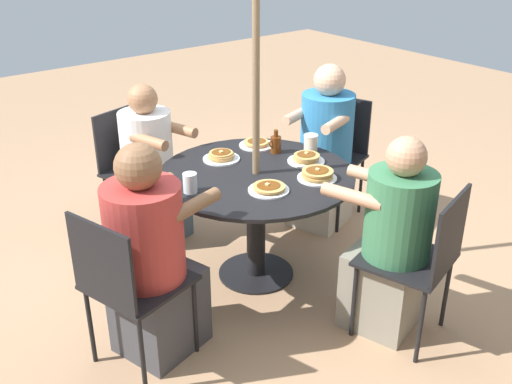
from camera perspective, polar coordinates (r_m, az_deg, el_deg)
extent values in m
plane|color=tan|center=(3.91, 0.00, -7.77)|extent=(12.00, 12.00, 0.00)
cylinder|color=black|center=(3.91, 0.00, -7.68)|extent=(0.48, 0.48, 0.01)
cylinder|color=black|center=(3.73, 0.00, -3.34)|extent=(0.12, 0.12, 0.69)
cylinder|color=black|center=(3.57, 0.00, 1.66)|extent=(1.18, 1.18, 0.02)
cylinder|color=#846B4C|center=(3.43, 0.00, 7.72)|extent=(0.04, 0.04, 2.20)
cylinder|color=black|center=(3.32, 9.31, -10.19)|extent=(0.02, 0.02, 0.46)
cylinder|color=black|center=(3.61, 12.05, -7.24)|extent=(0.02, 0.02, 0.46)
cylinder|color=black|center=(3.22, 15.39, -12.25)|extent=(0.02, 0.02, 0.46)
cylinder|color=black|center=(3.51, 17.67, -9.01)|extent=(0.02, 0.02, 0.46)
cube|color=black|center=(3.28, 14.04, -6.21)|extent=(0.55, 0.55, 0.02)
cube|color=black|center=(3.12, 18.03, -3.95)|extent=(0.41, 0.13, 0.41)
cube|color=gray|center=(3.44, 11.86, -9.03)|extent=(0.43, 0.46, 0.46)
cylinder|color=#38754C|center=(3.18, 13.49, -2.30)|extent=(0.36, 0.36, 0.49)
sphere|color=tan|center=(3.04, 14.14, 3.30)|extent=(0.21, 0.21, 0.21)
cylinder|color=tan|center=(3.08, 9.18, -0.42)|extent=(0.16, 0.34, 0.07)
cylinder|color=tan|center=(3.32, 11.47, 1.37)|extent=(0.16, 0.34, 0.07)
cylinder|color=black|center=(4.31, 7.87, -1.12)|extent=(0.02, 0.02, 0.46)
cylinder|color=black|center=(4.47, 3.57, 0.08)|extent=(0.02, 0.02, 0.46)
cylinder|color=black|center=(4.62, 9.95, 0.64)|extent=(0.02, 0.02, 0.46)
cylinder|color=black|center=(4.77, 5.85, 1.71)|extent=(0.02, 0.02, 0.46)
cube|color=black|center=(4.44, 6.97, 3.13)|extent=(0.56, 0.56, 0.02)
cube|color=black|center=(4.55, 8.34, 6.48)|extent=(0.15, 0.40, 0.41)
cube|color=beige|center=(4.45, 6.12, -0.17)|extent=(0.49, 0.46, 0.46)
cylinder|color=teal|center=(4.30, 6.78, 5.94)|extent=(0.38, 0.38, 0.52)
sphere|color=#DBA884|center=(4.20, 7.03, 10.54)|extent=(0.22, 0.22, 0.22)
cylinder|color=#DBA884|center=(4.05, 7.58, 6.46)|extent=(0.30, 0.16, 0.07)
cylinder|color=#DBA884|center=(4.18, 3.84, 7.26)|extent=(0.30, 0.16, 0.07)
cylinder|color=black|center=(4.36, -7.00, -0.77)|extent=(0.02, 0.02, 0.46)
cylinder|color=black|center=(4.12, -10.48, -2.66)|extent=(0.02, 0.02, 0.46)
cylinder|color=black|center=(4.60, -10.49, 0.44)|extent=(0.02, 0.02, 0.46)
cylinder|color=black|center=(4.38, -13.95, -1.27)|extent=(0.02, 0.02, 0.46)
cube|color=black|center=(4.26, -10.74, 1.83)|extent=(0.55, 0.55, 0.02)
cube|color=black|center=(4.33, -12.95, 5.08)|extent=(0.41, 0.14, 0.41)
cube|color=slate|center=(4.29, -9.42, -1.42)|extent=(0.43, 0.45, 0.46)
cylinder|color=white|center=(4.14, -10.40, 4.44)|extent=(0.35, 0.35, 0.46)
sphere|color=#A3704C|center=(4.03, -10.76, 8.69)|extent=(0.20, 0.20, 0.20)
cylinder|color=#A3704C|center=(4.08, -7.34, 5.96)|extent=(0.15, 0.29, 0.07)
cylinder|color=#A3704C|center=(3.89, -10.16, 4.76)|extent=(0.15, 0.29, 0.07)
cylinder|color=black|center=(3.41, -10.58, -9.25)|extent=(0.02, 0.02, 0.46)
cylinder|color=black|center=(3.19, -5.81, -11.67)|extent=(0.02, 0.02, 0.46)
cylinder|color=black|center=(3.22, -15.49, -12.16)|extent=(0.02, 0.02, 0.46)
cylinder|color=black|center=(2.99, -10.78, -15.05)|extent=(0.02, 0.02, 0.46)
cube|color=black|center=(3.06, -11.03, -8.43)|extent=(0.54, 0.54, 0.02)
cube|color=black|center=(2.83, -14.52, -6.66)|extent=(0.13, 0.41, 0.41)
cube|color=#3D3D42|center=(3.26, -9.15, -10.99)|extent=(0.49, 0.46, 0.46)
cylinder|color=#B73833|center=(2.96, -10.59, -3.96)|extent=(0.39, 0.39, 0.51)
sphere|color=brown|center=(2.81, -11.17, 2.39)|extent=(0.23, 0.23, 0.23)
cylinder|color=brown|center=(3.13, -10.12, 0.31)|extent=(0.33, 0.15, 0.07)
cylinder|color=brown|center=(2.93, -5.85, -1.25)|extent=(0.33, 0.15, 0.07)
cylinder|color=white|center=(3.74, 4.79, 2.95)|extent=(0.23, 0.23, 0.01)
cylinder|color=tan|center=(3.73, 4.72, 3.09)|extent=(0.15, 0.15, 0.01)
cylinder|color=tan|center=(3.73, 4.72, 3.25)|extent=(0.16, 0.16, 0.01)
cylinder|color=tan|center=(3.72, 4.82, 3.35)|extent=(0.16, 0.16, 0.01)
cylinder|color=tan|center=(3.72, 4.86, 3.48)|extent=(0.16, 0.16, 0.01)
ellipsoid|color=brown|center=(3.72, 4.81, 3.62)|extent=(0.12, 0.11, 0.00)
cube|color=#F4E084|center=(3.72, 4.85, 3.75)|extent=(0.03, 0.03, 0.01)
cylinder|color=white|center=(3.51, 5.83, 1.33)|extent=(0.23, 0.23, 0.01)
cylinder|color=tan|center=(3.51, 5.87, 1.49)|extent=(0.18, 0.18, 0.01)
cylinder|color=tan|center=(3.50, 5.84, 1.63)|extent=(0.18, 0.18, 0.01)
cylinder|color=tan|center=(3.49, 5.91, 1.79)|extent=(0.16, 0.16, 0.01)
cylinder|color=tan|center=(3.49, 5.90, 1.98)|extent=(0.18, 0.18, 0.01)
ellipsoid|color=brown|center=(3.49, 5.87, 2.09)|extent=(0.14, 0.13, 0.00)
cube|color=#F4E084|center=(3.49, 5.87, 2.19)|extent=(0.03, 0.03, 0.01)
cylinder|color=white|center=(3.98, 0.06, 4.48)|extent=(0.23, 0.23, 0.01)
cylinder|color=tan|center=(3.97, 0.13, 4.63)|extent=(0.16, 0.16, 0.01)
cylinder|color=tan|center=(3.97, 0.02, 4.77)|extent=(0.16, 0.16, 0.01)
ellipsoid|color=brown|center=(3.97, 0.06, 4.91)|extent=(0.13, 0.12, 0.00)
cube|color=#F4E084|center=(3.96, 0.08, 4.99)|extent=(0.03, 0.03, 0.01)
cylinder|color=white|center=(3.34, 1.21, 0.19)|extent=(0.23, 0.23, 0.01)
cylinder|color=tan|center=(3.35, 1.24, 0.40)|extent=(0.17, 0.17, 0.01)
cylinder|color=tan|center=(3.33, 1.24, 0.51)|extent=(0.18, 0.18, 0.01)
ellipsoid|color=brown|center=(3.33, 1.21, 0.65)|extent=(0.14, 0.13, 0.00)
cube|color=#F4E084|center=(3.33, 1.10, 0.75)|extent=(0.02, 0.02, 0.01)
cylinder|color=white|center=(3.77, -3.32, 3.18)|extent=(0.23, 0.23, 0.01)
cylinder|color=tan|center=(3.76, -3.37, 3.28)|extent=(0.15, 0.15, 0.01)
cylinder|color=tan|center=(3.76, -3.38, 3.45)|extent=(0.16, 0.16, 0.01)
cylinder|color=tan|center=(3.75, -3.29, 3.59)|extent=(0.16, 0.16, 0.01)
cylinder|color=tan|center=(3.75, -3.35, 3.73)|extent=(0.15, 0.15, 0.01)
ellipsoid|color=brown|center=(3.75, -3.34, 3.84)|extent=(0.12, 0.11, 0.00)
cube|color=#F4E084|center=(3.74, -3.34, 3.87)|extent=(0.02, 0.02, 0.01)
cylinder|color=#602D0F|center=(3.86, 1.90, 4.53)|extent=(0.07, 0.07, 0.11)
cylinder|color=#602D0F|center=(3.83, 1.91, 5.60)|extent=(0.03, 0.03, 0.05)
torus|color=#602D0F|center=(3.83, 1.55, 4.65)|extent=(0.05, 0.01, 0.05)
cylinder|color=beige|center=(3.89, 5.23, 4.61)|extent=(0.09, 0.09, 0.10)
cylinder|color=white|center=(3.87, 5.27, 5.38)|extent=(0.09, 0.09, 0.01)
cylinder|color=silver|center=(3.33, -6.30, 0.88)|extent=(0.08, 0.08, 0.11)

